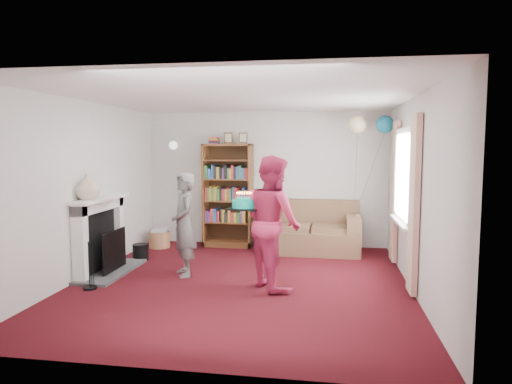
% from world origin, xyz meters
% --- Properties ---
extents(ground, '(5.00, 5.00, 0.00)m').
position_xyz_m(ground, '(0.00, 0.00, 0.00)').
color(ground, '#37080C').
rests_on(ground, ground).
extents(wall_back, '(4.50, 0.02, 2.50)m').
position_xyz_m(wall_back, '(0.00, 2.51, 1.25)').
color(wall_back, silver).
rests_on(wall_back, ground).
extents(wall_left, '(0.02, 5.00, 2.50)m').
position_xyz_m(wall_left, '(-2.26, 0.00, 1.25)').
color(wall_left, silver).
rests_on(wall_left, ground).
extents(wall_right, '(0.02, 5.00, 2.50)m').
position_xyz_m(wall_right, '(2.26, 0.00, 1.25)').
color(wall_right, silver).
rests_on(wall_right, ground).
extents(ceiling, '(4.50, 5.00, 0.01)m').
position_xyz_m(ceiling, '(0.00, 0.00, 2.50)').
color(ceiling, white).
rests_on(ceiling, wall_back).
extents(fireplace, '(0.55, 1.80, 1.12)m').
position_xyz_m(fireplace, '(-2.09, 0.19, 0.51)').
color(fireplace, '#3F3F42').
rests_on(fireplace, ground).
extents(window_bay, '(0.14, 2.02, 2.20)m').
position_xyz_m(window_bay, '(2.21, 0.60, 1.20)').
color(window_bay, white).
rests_on(window_bay, ground).
extents(wall_sconce, '(0.16, 0.23, 0.16)m').
position_xyz_m(wall_sconce, '(-1.75, 2.36, 1.88)').
color(wall_sconce, gold).
rests_on(wall_sconce, ground).
extents(bookcase, '(0.90, 0.42, 2.12)m').
position_xyz_m(bookcase, '(-0.68, 2.30, 0.93)').
color(bookcase, '#472B14').
rests_on(bookcase, ground).
extents(sofa, '(1.69, 0.89, 0.89)m').
position_xyz_m(sofa, '(0.88, 2.07, 0.34)').
color(sofa, brown).
rests_on(sofa, ground).
extents(wicker_basket, '(0.38, 0.38, 0.35)m').
position_xyz_m(wicker_basket, '(-1.90, 1.94, 0.16)').
color(wicker_basket, '#A6744D').
rests_on(wicker_basket, ground).
extents(person_striped, '(0.57, 0.65, 1.49)m').
position_xyz_m(person_striped, '(-0.87, 0.23, 0.74)').
color(person_striped, black).
rests_on(person_striped, ground).
extents(person_magenta, '(1.03, 1.07, 1.75)m').
position_xyz_m(person_magenta, '(0.45, -0.10, 0.87)').
color(person_magenta, '#AA2245').
rests_on(person_magenta, ground).
extents(birthday_cake, '(0.39, 0.39, 0.22)m').
position_xyz_m(birthday_cake, '(0.08, -0.14, 1.11)').
color(birthday_cake, black).
rests_on(birthday_cake, ground).
extents(balloons, '(0.74, 0.30, 1.70)m').
position_xyz_m(balloons, '(1.85, 1.87, 2.22)').
color(balloons, '#3F3F3F').
rests_on(balloons, ground).
extents(mantel_vase, '(0.44, 0.44, 0.36)m').
position_xyz_m(mantel_vase, '(-2.12, -0.15, 1.30)').
color(mantel_vase, beige).
rests_on(mantel_vase, fireplace).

